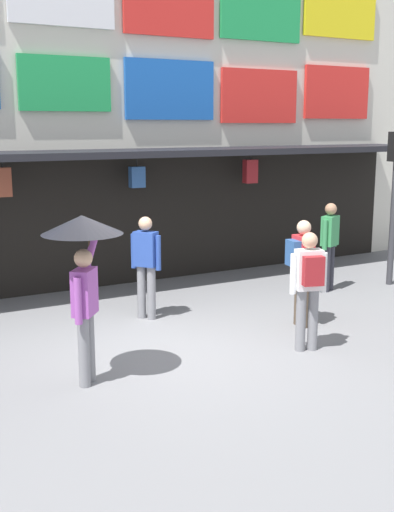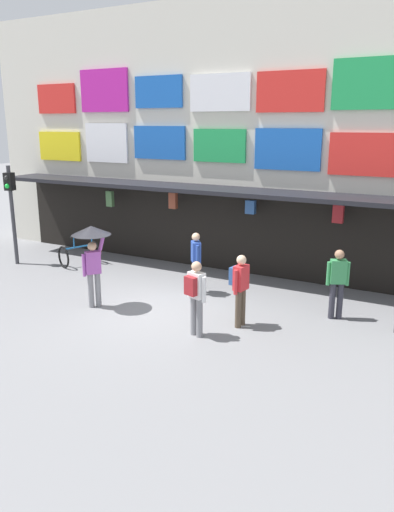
# 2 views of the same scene
# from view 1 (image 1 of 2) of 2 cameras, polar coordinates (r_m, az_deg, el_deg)

# --- Properties ---
(ground_plane) EXTENTS (80.00, 80.00, 0.00)m
(ground_plane) POSITION_cam_1_polar(r_m,az_deg,el_deg) (9.03, -3.00, -8.59)
(ground_plane) COLOR slate
(shopfront) EXTENTS (18.00, 2.60, 8.00)m
(shopfront) POSITION_cam_1_polar(r_m,az_deg,el_deg) (12.78, -12.48, 15.14)
(shopfront) COLOR beige
(shopfront) RESTS_ON ground
(pedestrian_in_white) EXTENTS (0.49, 0.35, 1.68)m
(pedestrian_in_white) POSITION_cam_1_polar(r_m,az_deg,el_deg) (12.34, 11.68, 1.24)
(pedestrian_in_white) COLOR #2D2D38
(pedestrian_in_white) RESTS_ON ground
(pedestrian_with_umbrella) EXTENTS (0.96, 0.96, 2.08)m
(pedestrian_with_umbrella) POSITION_cam_1_polar(r_m,az_deg,el_deg) (7.66, -10.08, 0.34)
(pedestrian_with_umbrella) COLOR gray
(pedestrian_with_umbrella) RESTS_ON ground
(pedestrian_in_blue) EXTENTS (0.39, 0.52, 1.68)m
(pedestrian_in_blue) POSITION_cam_1_polar(r_m,az_deg,el_deg) (10.06, 9.24, -0.79)
(pedestrian_in_blue) COLOR brown
(pedestrian_in_blue) RESTS_ON ground
(pedestrian_in_red) EXTENTS (0.40, 0.44, 1.68)m
(pedestrian_in_red) POSITION_cam_1_polar(r_m,az_deg,el_deg) (10.36, -4.55, -0.52)
(pedestrian_in_red) COLOR gray
(pedestrian_in_red) RESTS_ON ground
(pedestrian_in_yellow) EXTENTS (0.51, 0.43, 1.68)m
(pedestrian_in_yellow) POSITION_cam_1_polar(r_m,az_deg,el_deg) (8.96, 9.89, -2.34)
(pedestrian_in_yellow) COLOR gray
(pedestrian_in_yellow) RESTS_ON ground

